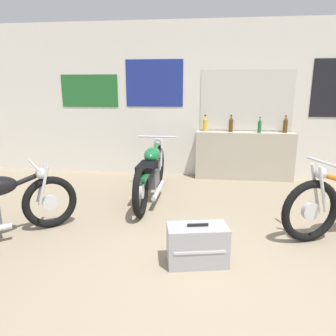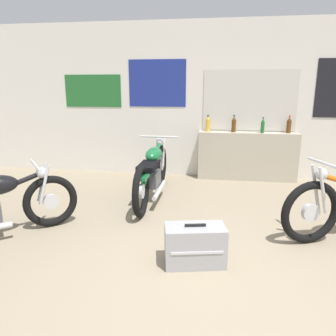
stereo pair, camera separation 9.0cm
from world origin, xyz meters
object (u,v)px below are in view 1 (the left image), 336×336
(bottle_left_center, at_px, (231,124))
(bottle_right_center, at_px, (285,125))
(motorcycle_green, at_px, (151,171))
(bottle_leftmost, at_px, (205,124))
(bottle_center, at_px, (260,126))
(hard_case_silver, at_px, (197,245))

(bottle_left_center, height_order, bottle_right_center, same)
(bottle_left_center, distance_m, motorcycle_green, 1.86)
(bottle_leftmost, distance_m, bottle_center, 0.96)
(bottle_left_center, relative_size, motorcycle_green, 0.14)
(bottle_right_center, bearing_deg, hard_case_silver, -114.25)
(bottle_left_center, xyz_separation_m, bottle_right_center, (0.95, 0.03, 0.00))
(motorcycle_green, xyz_separation_m, hard_case_silver, (0.78, -1.82, -0.23))
(bottle_center, height_order, motorcycle_green, bottle_center)
(motorcycle_green, bearing_deg, bottle_right_center, 30.79)
(bottle_center, bearing_deg, motorcycle_green, -144.69)
(bottle_right_center, xyz_separation_m, motorcycle_green, (-2.18, -1.30, -0.58))
(bottle_left_center, relative_size, bottle_right_center, 1.00)
(bottle_leftmost, xyz_separation_m, motorcycle_green, (-0.77, -1.29, -0.58))
(bottle_right_center, height_order, hard_case_silver, bottle_right_center)
(bottle_left_center, bearing_deg, bottle_center, -5.01)
(motorcycle_green, bearing_deg, bottle_leftmost, 59.10)
(bottle_leftmost, distance_m, motorcycle_green, 1.61)
(motorcycle_green, relative_size, hard_case_silver, 3.46)
(bottle_center, relative_size, motorcycle_green, 0.13)
(motorcycle_green, distance_m, hard_case_silver, 1.99)
(motorcycle_green, height_order, hard_case_silver, motorcycle_green)
(bottle_leftmost, height_order, bottle_left_center, bottle_left_center)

